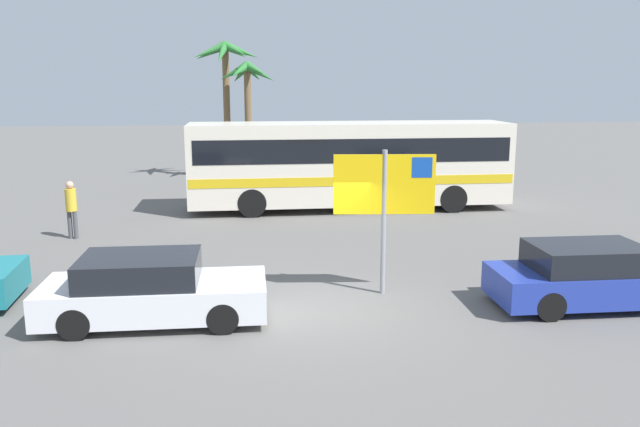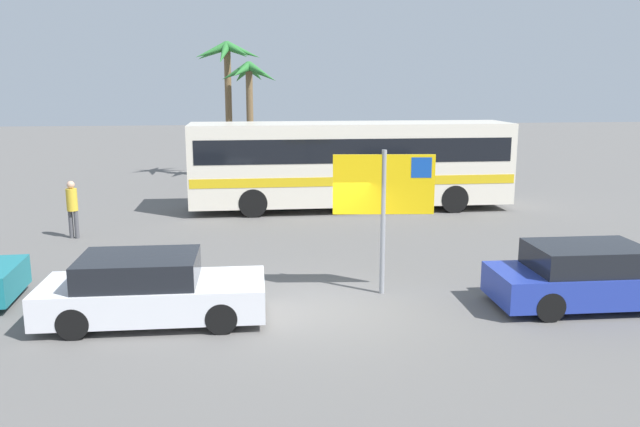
{
  "view_description": "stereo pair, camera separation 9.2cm",
  "coord_description": "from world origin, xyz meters",
  "px_view_note": "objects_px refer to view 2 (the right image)",
  "views": [
    {
      "loc": [
        -1.49,
        -12.69,
        4.61
      ],
      "look_at": [
        0.46,
        3.47,
        1.3
      ],
      "focal_mm": 36.26,
      "sensor_mm": 36.0,
      "label": 1
    },
    {
      "loc": [
        -1.39,
        -12.7,
        4.61
      ],
      "look_at": [
        0.46,
        3.47,
        1.3
      ],
      "focal_mm": 36.26,
      "sensor_mm": 36.0,
      "label": 2
    }
  ],
  "objects_px": {
    "car_blue": "(594,277)",
    "car_white": "(150,290)",
    "pedestrian_near_sign": "(72,205)",
    "bus_front_coach": "(351,161)",
    "ferry_sign": "(386,190)"
  },
  "relations": [
    {
      "from": "car_white",
      "to": "pedestrian_near_sign",
      "type": "distance_m",
      "value": 8.02
    },
    {
      "from": "bus_front_coach",
      "to": "car_white",
      "type": "height_order",
      "value": "bus_front_coach"
    },
    {
      "from": "ferry_sign",
      "to": "car_blue",
      "type": "distance_m",
      "value": 4.68
    },
    {
      "from": "car_white",
      "to": "pedestrian_near_sign",
      "type": "relative_size",
      "value": 2.49
    },
    {
      "from": "ferry_sign",
      "to": "car_white",
      "type": "height_order",
      "value": "ferry_sign"
    },
    {
      "from": "ferry_sign",
      "to": "car_white",
      "type": "bearing_deg",
      "value": -161.3
    },
    {
      "from": "ferry_sign",
      "to": "car_blue",
      "type": "bearing_deg",
      "value": -12.32
    },
    {
      "from": "bus_front_coach",
      "to": "car_white",
      "type": "bearing_deg",
      "value": -117.66
    },
    {
      "from": "bus_front_coach",
      "to": "pedestrian_near_sign",
      "type": "height_order",
      "value": "bus_front_coach"
    },
    {
      "from": "car_blue",
      "to": "car_white",
      "type": "relative_size",
      "value": 1.01
    },
    {
      "from": "bus_front_coach",
      "to": "pedestrian_near_sign",
      "type": "xyz_separation_m",
      "value": [
        -9.0,
        -3.63,
        -0.75
      ]
    },
    {
      "from": "bus_front_coach",
      "to": "car_blue",
      "type": "height_order",
      "value": "bus_front_coach"
    },
    {
      "from": "bus_front_coach",
      "to": "car_blue",
      "type": "xyz_separation_m",
      "value": [
        3.34,
        -11.13,
        -1.15
      ]
    },
    {
      "from": "car_blue",
      "to": "car_white",
      "type": "bearing_deg",
      "value": 179.67
    },
    {
      "from": "ferry_sign",
      "to": "pedestrian_near_sign",
      "type": "relative_size",
      "value": 1.84
    }
  ]
}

